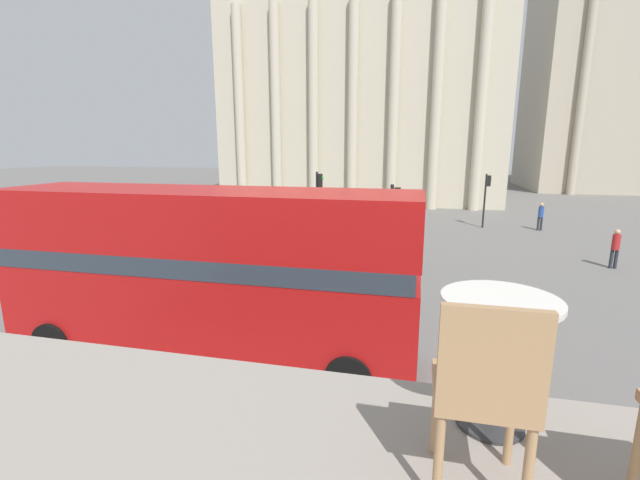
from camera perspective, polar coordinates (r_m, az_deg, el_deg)
The scene contains 11 objects.
double_decker_bus at distance 10.96m, azimuth -14.67°, elevation -3.43°, with size 10.27×2.67×4.27m.
cafe_dining_table at distance 2.46m, azimuth 22.62°, elevation -11.39°, with size 0.60×0.60×0.73m.
cafe_chair_0 at distance 1.97m, azimuth 21.08°, elevation -17.99°, with size 0.40×0.40×0.91m.
plaza_building_left at distance 46.48m, azimuth 5.98°, elevation 18.73°, with size 26.79×15.91×21.03m.
traffic_light_near at distance 14.83m, azimuth 9.71°, elevation 1.87°, with size 0.42×0.24×4.04m.
traffic_light_mid at distance 22.51m, azimuth -0.23°, elevation 5.53°, with size 0.42×0.24×4.01m.
traffic_light_far at distance 30.24m, azimuth 21.31°, elevation 5.91°, with size 0.42×0.24×3.55m.
car_navy at distance 19.91m, azimuth 4.40°, elevation -0.99°, with size 4.20×1.93×1.35m.
pedestrian_black at distance 35.71m, azimuth 4.26°, elevation 5.37°, with size 0.32×0.32×1.69m.
pedestrian_blue at distance 30.83m, azimuth 27.36°, elevation 3.04°, with size 0.32×0.32×1.78m.
pedestrian_red at distance 22.79m, azimuth 34.71°, elevation -0.66°, with size 0.32×0.32×1.76m.
Camera 1 is at (0.90, -2.58, 5.27)m, focal length 24.00 mm.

